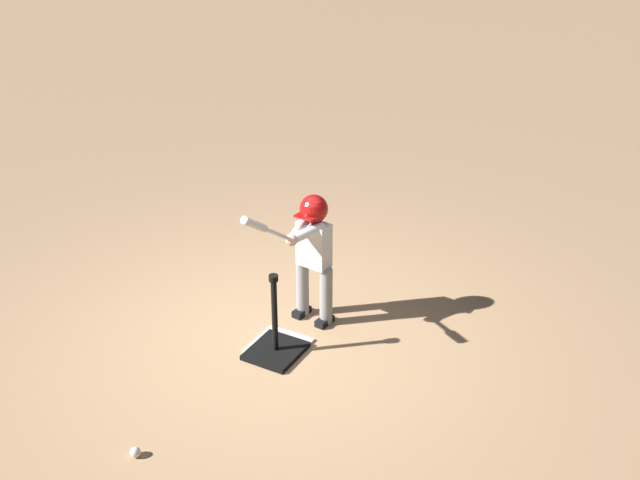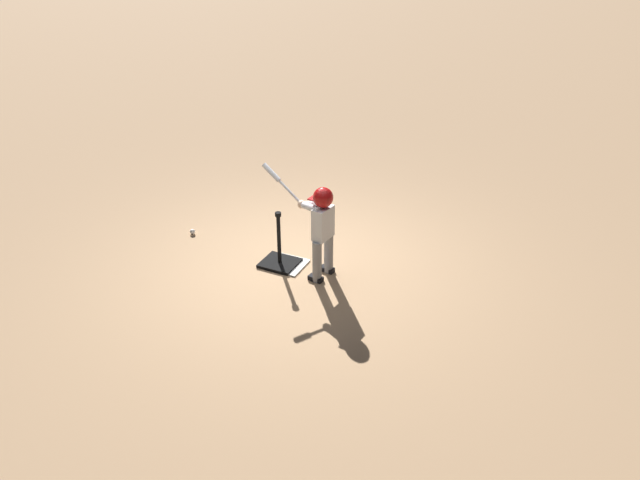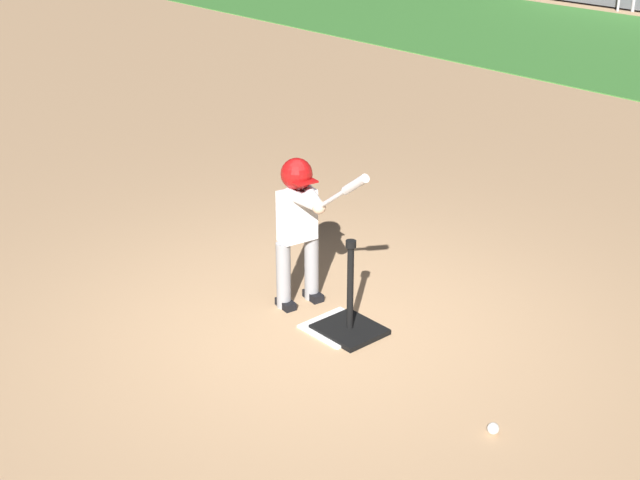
# 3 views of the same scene
# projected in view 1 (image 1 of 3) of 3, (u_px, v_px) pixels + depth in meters

# --- Properties ---
(ground_plane) EXTENTS (90.00, 90.00, 0.00)m
(ground_plane) POSITION_uv_depth(u_px,v_px,m) (275.00, 340.00, 6.33)
(ground_plane) COLOR tan
(home_plate) EXTENTS (0.45, 0.45, 0.02)m
(home_plate) POSITION_uv_depth(u_px,v_px,m) (279.00, 346.00, 6.24)
(home_plate) COLOR white
(home_plate) RESTS_ON ground_plane
(batting_tee) EXTENTS (0.45, 0.41, 0.73)m
(batting_tee) POSITION_uv_depth(u_px,v_px,m) (276.00, 343.00, 6.12)
(batting_tee) COLOR black
(batting_tee) RESTS_ON ground_plane
(batter_child) EXTENTS (0.98, 0.38, 1.31)m
(batter_child) POSITION_uv_depth(u_px,v_px,m) (311.00, 244.00, 6.27)
(batter_child) COLOR gray
(batter_child) RESTS_ON ground_plane
(baseball) EXTENTS (0.07, 0.07, 0.07)m
(baseball) POSITION_uv_depth(u_px,v_px,m) (135.00, 452.00, 5.07)
(baseball) COLOR white
(baseball) RESTS_ON ground_plane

